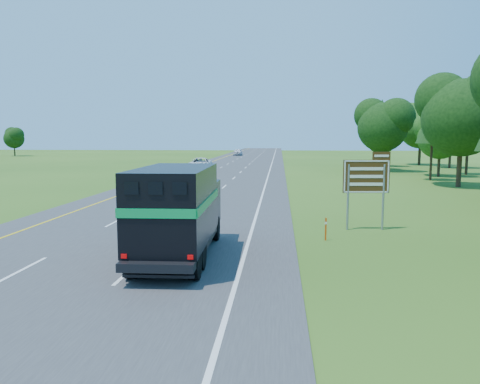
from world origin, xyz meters
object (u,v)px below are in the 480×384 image
at_px(horse_truck, 178,209).
at_px(white_suv, 200,164).
at_px(far_car, 238,152).
at_px(exit_sign, 367,179).

xyz_separation_m(horse_truck, white_suv, (-7.09, 46.25, -0.98)).
bearing_deg(far_car, horse_truck, -83.64).
bearing_deg(white_suv, exit_sign, -70.44).
bearing_deg(exit_sign, far_car, 94.70).
relative_size(white_suv, exit_sign, 1.58).
bearing_deg(white_suv, horse_truck, -82.24).
relative_size(white_suv, far_car, 1.23).
relative_size(horse_truck, white_suv, 1.29).
distance_m(horse_truck, white_suv, 46.80).
xyz_separation_m(horse_truck, far_car, (-6.50, 97.88, -0.99)).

